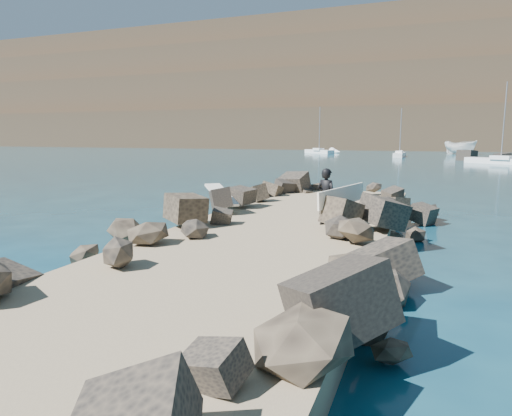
% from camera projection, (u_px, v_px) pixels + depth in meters
% --- Properties ---
extents(ground, '(800.00, 800.00, 0.00)m').
position_uv_depth(ground, '(269.00, 257.00, 12.46)').
color(ground, '#0F384C').
rests_on(ground, ground).
extents(jetty, '(6.00, 26.00, 0.60)m').
position_uv_depth(jetty, '(241.00, 265.00, 10.57)').
color(jetty, '#8C7759').
rests_on(jetty, ground).
extents(riprap_left, '(2.60, 22.00, 1.00)m').
position_uv_depth(riprap_left, '(147.00, 242.00, 12.01)').
color(riprap_left, black).
rests_on(riprap_left, ground).
extents(riprap_right, '(2.60, 22.00, 1.00)m').
position_uv_depth(riprap_right, '(372.00, 264.00, 9.98)').
color(riprap_right, black).
rests_on(riprap_right, ground).
extents(headland, '(360.00, 140.00, 32.00)m').
position_uv_depth(headland, '(452.00, 97.00, 154.13)').
color(headland, '#2D4919').
rests_on(headland, ground).
extents(surfboard_resting, '(2.04, 2.16, 0.08)m').
position_uv_depth(surfboard_resting, '(221.00, 198.00, 16.59)').
color(surfboard_resting, white).
rests_on(surfboard_resting, riprap_left).
extents(boat_imported, '(6.40, 5.81, 2.44)m').
position_uv_depth(boat_imported, '(460.00, 147.00, 80.14)').
color(boat_imported, white).
rests_on(boat_imported, ground).
extents(surfer_with_board, '(1.34, 1.93, 1.72)m').
position_uv_depth(surfer_with_board, '(328.00, 197.00, 13.62)').
color(surfer_with_board, black).
rests_on(surfer_with_board, jetty).
extents(sailboat_e, '(6.42, 5.84, 8.59)m').
position_uv_depth(sailboat_e, '(319.00, 151.00, 84.20)').
color(sailboat_e, white).
rests_on(sailboat_e, ground).
extents(sailboat_c, '(7.61, 5.73, 9.46)m').
position_uv_depth(sailboat_c, '(501.00, 161.00, 52.89)').
color(sailboat_c, white).
rests_on(sailboat_c, ground).
extents(sailboat_b, '(1.58, 6.15, 7.47)m').
position_uv_depth(sailboat_b, '(399.00, 155.00, 69.72)').
color(sailboat_b, white).
rests_on(sailboat_b, ground).
extents(headland_buildings, '(137.50, 30.50, 5.00)m').
position_uv_depth(headland_buildings, '(481.00, 36.00, 141.70)').
color(headland_buildings, white).
rests_on(headland_buildings, headland).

